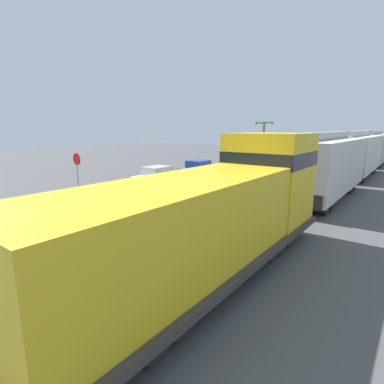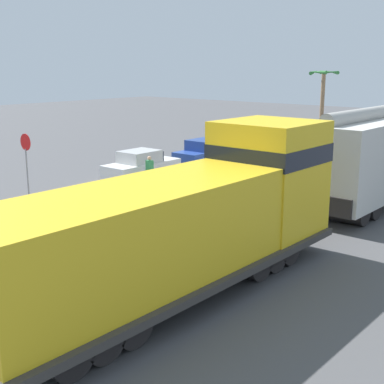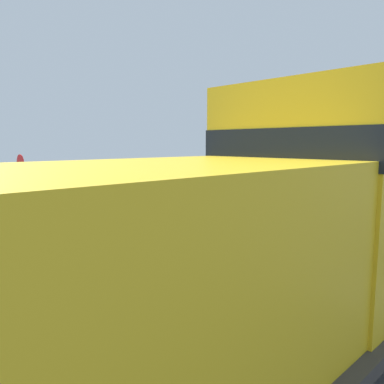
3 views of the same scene
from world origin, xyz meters
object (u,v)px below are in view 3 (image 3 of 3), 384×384
locomotive (158,288)px  palm_tree_near (342,137)px  cyclist (149,236)px  stop_sign (21,176)px  parked_car_blue (231,187)px  pedestrian_by_cars (163,202)px  parked_car_white (158,197)px

locomotive → palm_tree_near: 36.91m
cyclist → stop_sign: size_ratio=0.60×
parked_car_blue → pedestrian_by_cars: same height
palm_tree_near → locomotive: bearing=-67.8°
locomotive → parked_car_white: locomotive is taller
parked_car_white → stop_sign: bearing=-105.3°
parked_car_white → pedestrian_by_cars: same height
locomotive → parked_car_blue: 17.61m
pedestrian_by_cars → locomotive: bearing=-39.3°
parked_car_blue → stop_sign: bearing=-97.5°
parked_car_blue → palm_tree_near: (-3.08, 20.27, 3.15)m
parked_car_white → palm_tree_near: size_ratio=0.77×
locomotive → stop_sign: locomotive is taller
cyclist → stop_sign: bearing=-174.4°
parked_car_blue → pedestrian_by_cars: size_ratio=2.61×
parked_car_blue → pedestrian_by_cars: bearing=-75.1°
locomotive → parked_car_white: size_ratio=2.75×
parked_car_blue → palm_tree_near: palm_tree_near is taller
stop_sign → palm_tree_near: size_ratio=0.53×
locomotive → cyclist: bearing=144.2°
locomotive → palm_tree_near: palm_tree_near is taller
cyclist → stop_sign: 7.47m
parked_car_white → cyclist: (5.80, -4.90, 0.00)m
locomotive → cyclist: locomotive is taller
locomotive → parked_car_blue: (-10.86, 13.83, -0.98)m
locomotive → stop_sign: 12.63m
cyclist → parked_car_blue: bearing=119.9°
parked_car_white → cyclist: bearing=-40.2°
stop_sign → pedestrian_by_cars: stop_sign is taller
parked_car_white → locomotive: bearing=-38.2°
stop_sign → pedestrian_by_cars: (3.12, 4.65, -1.18)m
parked_car_blue → cyclist: (5.90, -10.25, 0.00)m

